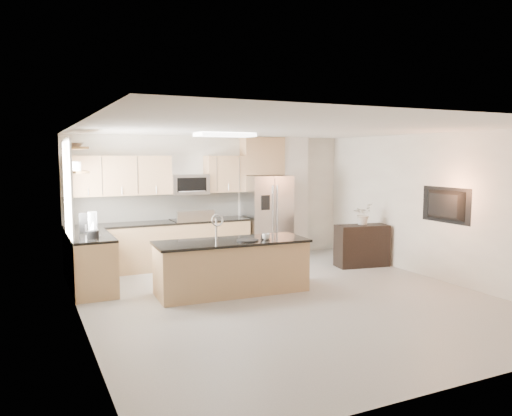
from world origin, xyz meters
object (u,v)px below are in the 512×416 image
cup (266,237)px  microwave (189,184)px  range (192,242)px  television (442,205)px  flower_vase (363,209)px  credenza (362,246)px  blender (93,227)px  bowl (73,144)px  island (232,266)px  refrigerator (267,217)px  platter (248,240)px  kettle (94,228)px  coffee_maker (86,223)px

cup → microwave: bearing=101.0°
range → television: bearing=-41.6°
microwave → flower_vase: 3.51m
credenza → flower_vase: 0.73m
blender → bowl: 1.46m
range → blender: (-2.07, -1.47, 0.63)m
island → blender: (-2.04, 0.71, 0.67)m
microwave → cup: bearing=-79.0°
refrigerator → bowl: (-3.91, -0.76, 1.50)m
platter → range: bearing=94.3°
range → flower_vase: flower_vase is taller
island → cup: (0.52, -0.19, 0.47)m
bowl → kettle: bearing=-60.7°
refrigerator → blender: 4.00m
microwave → kettle: bearing=-146.8°
cup → flower_vase: size_ratio=0.20×
refrigerator → flower_vase: size_ratio=2.83×
range → microwave: microwave is taller
refrigerator → platter: size_ratio=5.03×
microwave → coffee_maker: bearing=-156.6°
platter → cup: bearing=-8.0°
coffee_maker → blender: bearing=-88.3°
credenza → coffee_maker: size_ratio=3.05×
microwave → refrigerator: bearing=-5.9°
refrigerator → blender: (-3.73, -1.43, 0.21)m
range → island: size_ratio=0.46×
range → blender: blender is taller
range → refrigerator: refrigerator is taller
blender → television: size_ratio=0.39×
credenza → platter: size_ratio=2.94×
island → kettle: island is taller
range → coffee_maker: (-2.09, -0.78, 0.61)m
flower_vase → cup: bearing=-160.8°
cup → blender: size_ratio=0.30×
credenza → coffee_maker: (-5.14, 0.74, 0.67)m
coffee_maker → flower_vase: (5.19, -0.68, 0.06)m
refrigerator → television: size_ratio=1.65×
coffee_maker → bowl: size_ratio=0.85×
island → television: bearing=-11.7°
television → credenza: bearing=16.1°
refrigerator → bowl: 4.25m
flower_vase → kettle: bearing=177.1°
island → blender: blender is taller
refrigerator → island: refrigerator is taller
kettle → bowl: bowl is taller
cup → kettle: 2.77m
range → television: television is taller
refrigerator → platter: 2.72m
television → microwave: bearing=47.2°
cup → coffee_maker: bearing=148.4°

